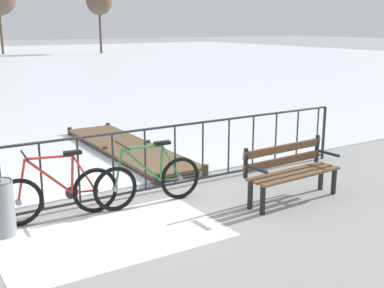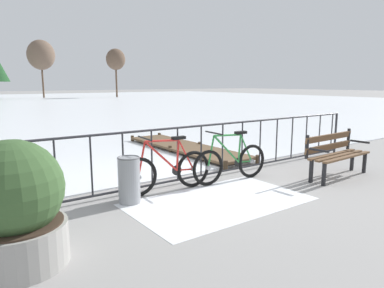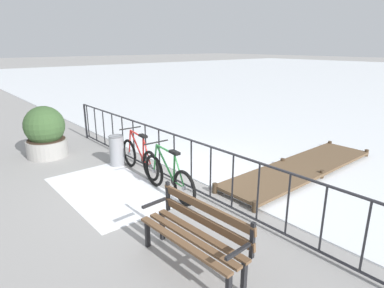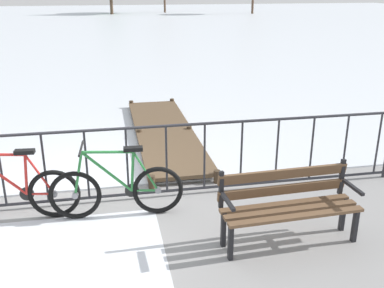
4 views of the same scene
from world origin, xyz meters
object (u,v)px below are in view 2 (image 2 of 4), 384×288
Objects in this scene: bicycle_second at (231,162)px; planter_with_shrub at (14,207)px; park_bench at (335,151)px; trash_bin at (129,180)px; bicycle_near_railing at (167,171)px.

planter_with_shrub reaches higher than bicycle_second.
park_bench is 5.78m from planter_with_shrub.
park_bench reaches higher than trash_bin.
park_bench is 2.21× the size of trash_bin.
bicycle_second reaches higher than trash_bin.
planter_with_shrub is at bearing -149.06° from trash_bin.
trash_bin is at bearing 30.94° from planter_with_shrub.
planter_with_shrub is (-5.78, -0.09, 0.12)m from park_bench.
planter_with_shrub is 2.08m from trash_bin.
planter_with_shrub reaches higher than bicycle_near_railing.
bicycle_second is 2.10m from trash_bin.
trash_bin is at bearing 179.40° from bicycle_second.
bicycle_near_railing and bicycle_second have the same top height.
park_bench is (1.91, -0.96, 0.14)m from bicycle_second.
planter_with_shrub is at bearing -179.16° from park_bench.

